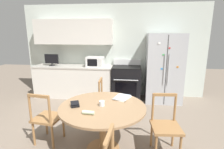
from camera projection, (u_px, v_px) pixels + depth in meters
The scene contains 15 objects.
ground_plane at pixel (95, 147), 2.82m from camera, with size 14.00×14.00×0.00m, color gray.
back_wall at pixel (103, 46), 5.03m from camera, with size 5.20×0.44×2.60m.
kitchen_counter at pixel (74, 81), 5.06m from camera, with size 2.23×0.64×0.90m.
refrigerator at pixel (164, 68), 4.61m from camera, with size 0.93×0.73×1.80m.
oven_range at pixel (126, 82), 4.86m from camera, with size 0.77×0.68×1.08m.
microwave at pixel (95, 62), 4.83m from camera, with size 0.46×0.35×0.27m.
countertop_tv at pixel (52, 59), 4.97m from camera, with size 0.39×0.16×0.33m.
dining_table at pixel (103, 114), 2.64m from camera, with size 1.30×1.30×0.74m.
dining_chair_right at pixel (165, 126), 2.63m from camera, with size 0.45×0.45×0.90m.
dining_chair_left at pixel (47, 118), 2.88m from camera, with size 0.47×0.47×0.90m.
dining_chair_far at pixel (108, 101), 3.61m from camera, with size 0.44×0.44×0.90m.
candle_glass at pixel (102, 104), 2.61m from camera, with size 0.08×0.08×0.08m.
folded_napkin at pixel (89, 112), 2.34m from camera, with size 0.16×0.07×0.05m.
wallet at pixel (75, 105), 2.59m from camera, with size 0.16×0.17×0.07m.
mail_stack at pixel (122, 97), 2.92m from camera, with size 0.33×0.37×0.02m.
Camera 1 is at (0.57, -2.43, 1.80)m, focal length 28.00 mm.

